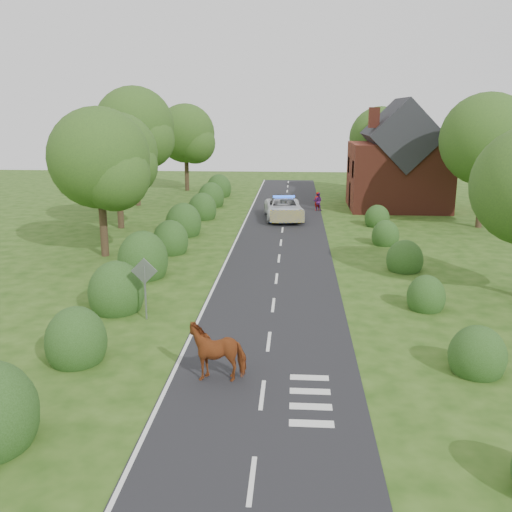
# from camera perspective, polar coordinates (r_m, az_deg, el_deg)

# --- Properties ---
(ground) EXTENTS (120.00, 120.00, 0.00)m
(ground) POSITION_cam_1_polar(r_m,az_deg,el_deg) (20.78, 1.29, -8.59)
(ground) COLOR #234510
(road) EXTENTS (6.00, 70.00, 0.02)m
(road) POSITION_cam_1_polar(r_m,az_deg,el_deg) (35.08, 2.46, 0.96)
(road) COLOR black
(road) RESTS_ON ground
(road_markings) EXTENTS (4.96, 70.00, 0.01)m
(road_markings) POSITION_cam_1_polar(r_m,az_deg,el_deg) (33.14, -0.41, 0.21)
(road_markings) COLOR white
(road_markings) RESTS_ON road
(hedgerow_left) EXTENTS (2.75, 50.41, 3.00)m
(hedgerow_left) POSITION_cam_1_polar(r_m,az_deg,el_deg) (32.53, -9.24, 1.07)
(hedgerow_left) COLOR #204014
(hedgerow_left) RESTS_ON ground
(hedgerow_right) EXTENTS (2.10, 45.78, 2.10)m
(hedgerow_right) POSITION_cam_1_polar(r_m,az_deg,el_deg) (31.78, 14.25, 0.13)
(hedgerow_right) COLOR #204014
(hedgerow_right) RESTS_ON ground
(tree_left_a) EXTENTS (5.74, 5.60, 8.38)m
(tree_left_a) POSITION_cam_1_polar(r_m,az_deg,el_deg) (32.87, -15.07, 9.02)
(tree_left_a) COLOR #332316
(tree_left_a) RESTS_ON ground
(tree_left_b) EXTENTS (5.74, 5.60, 8.07)m
(tree_left_b) POSITION_cam_1_polar(r_m,az_deg,el_deg) (40.94, -13.44, 9.64)
(tree_left_b) COLOR #332316
(tree_left_b) RESTS_ON ground
(tree_left_c) EXTENTS (6.97, 6.80, 10.22)m
(tree_left_c) POSITION_cam_1_polar(r_m,az_deg,el_deg) (50.82, -11.77, 12.23)
(tree_left_c) COLOR #332316
(tree_left_c) RESTS_ON ground
(tree_left_d) EXTENTS (6.15, 6.00, 8.89)m
(tree_left_d) POSITION_cam_1_polar(r_m,az_deg,el_deg) (60.06, -6.82, 11.84)
(tree_left_d) COLOR #332316
(tree_left_d) RESTS_ON ground
(tree_right_b) EXTENTS (6.56, 6.40, 9.40)m
(tree_right_b) POSITION_cam_1_polar(r_m,az_deg,el_deg) (43.16, 22.48, 10.37)
(tree_right_b) COLOR #332316
(tree_right_b) RESTS_ON ground
(tree_right_c) EXTENTS (6.15, 6.00, 8.58)m
(tree_right_c) POSITION_cam_1_polar(r_m,az_deg,el_deg) (57.66, 12.60, 11.21)
(tree_right_c) COLOR #332316
(tree_right_c) RESTS_ON ground
(road_sign) EXTENTS (1.06, 0.08, 2.53)m
(road_sign) POSITION_cam_1_polar(r_m,az_deg,el_deg) (22.85, -11.08, -2.32)
(road_sign) COLOR gray
(road_sign) RESTS_ON ground
(house) EXTENTS (8.00, 7.40, 9.17)m
(house) POSITION_cam_1_polar(r_m,az_deg,el_deg) (50.06, 14.06, 8.93)
(house) COLOR maroon
(house) RESTS_ON ground
(cow) EXTENTS (2.21, 1.35, 1.48)m
(cow) POSITION_cam_1_polar(r_m,az_deg,el_deg) (18.03, -3.85, -9.74)
(cow) COLOR brown
(cow) RESTS_ON ground
(police_van) EXTENTS (3.38, 6.30, 1.82)m
(police_van) POSITION_cam_1_polar(r_m,az_deg,el_deg) (44.00, 2.80, 4.78)
(police_van) COLOR silver
(police_van) RESTS_ON ground
(pedestrian_red) EXTENTS (0.68, 0.64, 1.56)m
(pedestrian_red) POSITION_cam_1_polar(r_m,az_deg,el_deg) (48.09, 6.14, 5.46)
(pedestrian_red) COLOR #A50E04
(pedestrian_red) RESTS_ON ground
(pedestrian_purple) EXTENTS (0.83, 0.69, 1.54)m
(pedestrian_purple) POSITION_cam_1_polar(r_m,az_deg,el_deg) (48.10, 6.20, 5.45)
(pedestrian_purple) COLOR #451652
(pedestrian_purple) RESTS_ON ground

